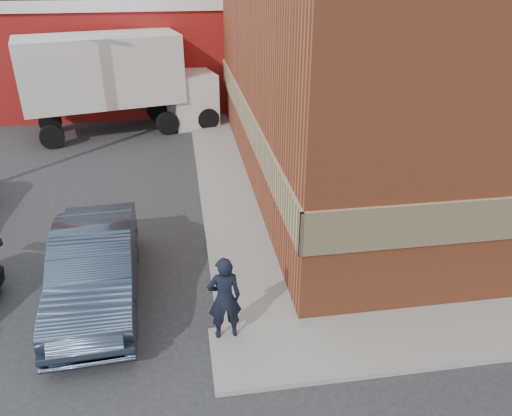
{
  "coord_description": "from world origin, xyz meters",
  "views": [
    {
      "loc": [
        -0.77,
        -8.44,
        7.33
      ],
      "look_at": [
        0.92,
        2.4,
        1.71
      ],
      "focal_mm": 35.0,
      "sensor_mm": 36.0,
      "label": 1
    }
  ],
  "objects_px": {
    "warehouse": "(76,49)",
    "man": "(224,298)",
    "brick_building": "(437,36)",
    "sedan": "(95,268)",
    "box_truck": "(122,77)"
  },
  "relations": [
    {
      "from": "warehouse",
      "to": "man",
      "type": "distance_m",
      "value": 21.15
    },
    {
      "from": "brick_building",
      "to": "man",
      "type": "bearing_deg",
      "value": -133.06
    },
    {
      "from": "sedan",
      "to": "box_truck",
      "type": "xyz_separation_m",
      "value": [
        -0.22,
        12.71,
        1.61
      ]
    },
    {
      "from": "brick_building",
      "to": "box_truck",
      "type": "xyz_separation_m",
      "value": [
        -11.68,
        5.34,
        -2.21
      ]
    },
    {
      "from": "brick_building",
      "to": "sedan",
      "type": "height_order",
      "value": "brick_building"
    },
    {
      "from": "man",
      "to": "warehouse",
      "type": "bearing_deg",
      "value": -77.21
    },
    {
      "from": "warehouse",
      "to": "man",
      "type": "bearing_deg",
      "value": -73.87
    },
    {
      "from": "warehouse",
      "to": "brick_building",
      "type": "bearing_deg",
      "value": -37.2
    },
    {
      "from": "brick_building",
      "to": "warehouse",
      "type": "xyz_separation_m",
      "value": [
        -14.5,
        11.0,
        -1.87
      ]
    },
    {
      "from": "man",
      "to": "box_truck",
      "type": "bearing_deg",
      "value": -81.57
    },
    {
      "from": "man",
      "to": "box_truck",
      "type": "xyz_separation_m",
      "value": [
        -3.04,
        14.59,
        1.39
      ]
    },
    {
      "from": "warehouse",
      "to": "box_truck",
      "type": "xyz_separation_m",
      "value": [
        2.81,
        -5.66,
        -0.34
      ]
    },
    {
      "from": "man",
      "to": "box_truck",
      "type": "distance_m",
      "value": 14.97
    },
    {
      "from": "brick_building",
      "to": "warehouse",
      "type": "bearing_deg",
      "value": 142.8
    },
    {
      "from": "man",
      "to": "sedan",
      "type": "relative_size",
      "value": 0.37
    }
  ]
}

